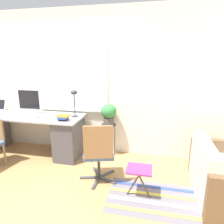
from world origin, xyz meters
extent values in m
plane|color=tan|center=(0.00, 0.00, 0.00)|extent=(14.00, 14.00, 0.00)
cube|color=white|center=(0.00, 0.78, 1.35)|extent=(9.00, 0.06, 2.70)
cube|color=white|center=(-0.15, 0.74, 1.41)|extent=(0.69, 0.02, 1.20)
cube|color=white|center=(-0.15, 0.73, 1.41)|extent=(0.62, 0.01, 1.13)
cube|color=white|center=(0.55, 0.74, 1.41)|extent=(0.69, 0.02, 1.20)
cube|color=white|center=(0.55, 0.73, 1.41)|extent=(0.62, 0.01, 1.13)
cube|color=white|center=(0.20, 0.75, 0.83)|extent=(1.44, 0.11, 0.04)
cube|color=#B2B7BC|center=(-0.62, 0.35, 0.76)|extent=(2.19, 0.70, 0.03)
cube|color=#4C4C51|center=(0.24, 0.35, 0.37)|extent=(0.40, 0.62, 0.74)
cylinder|color=silver|center=(-0.60, 0.47, 0.78)|extent=(0.22, 0.22, 0.02)
cylinder|color=silver|center=(-0.60, 0.47, 0.83)|extent=(0.05, 0.05, 0.08)
cube|color=silver|center=(-0.60, 0.48, 1.05)|extent=(0.45, 0.02, 0.38)
cube|color=black|center=(-0.60, 0.47, 1.05)|extent=(0.43, 0.01, 0.36)
cube|color=silver|center=(-0.58, 0.23, 0.78)|extent=(0.41, 0.15, 0.02)
ellipsoid|color=slate|center=(-0.28, 0.23, 0.79)|extent=(0.04, 0.06, 0.03)
cylinder|color=#2D2D33|center=(0.34, 0.44, 0.78)|extent=(0.13, 0.13, 0.01)
cylinder|color=#2D2D33|center=(0.34, 0.44, 0.99)|extent=(0.02, 0.02, 0.41)
ellipsoid|color=#2D2D33|center=(0.34, 0.44, 1.22)|extent=(0.12, 0.12, 0.08)
cube|color=black|center=(0.23, 0.19, 0.79)|extent=(0.16, 0.13, 0.04)
cube|color=#2851B2|center=(0.22, 0.18, 0.83)|extent=(0.18, 0.17, 0.04)
cube|color=orange|center=(0.24, 0.18, 0.86)|extent=(0.22, 0.17, 0.03)
cylinder|color=olive|center=(-0.74, -0.18, 0.21)|extent=(0.04, 0.04, 0.41)
cube|color=#47474C|center=(0.83, -0.27, 0.01)|extent=(0.30, 0.11, 0.03)
cube|color=#47474C|center=(0.97, -0.38, 0.01)|extent=(0.05, 0.30, 0.03)
cube|color=#47474C|center=(1.11, -0.28, 0.01)|extent=(0.29, 0.14, 0.03)
cube|color=#47474C|center=(1.07, -0.11, 0.01)|extent=(0.21, 0.26, 0.03)
cube|color=#47474C|center=(0.89, -0.10, 0.01)|extent=(0.20, 0.27, 0.03)
cylinder|color=#333338|center=(0.97, -0.23, 0.22)|extent=(0.04, 0.04, 0.37)
cube|color=#4C6699|center=(0.97, -0.23, 0.43)|extent=(0.54, 0.52, 0.06)
cube|color=olive|center=(1.03, -0.44, 0.70)|extent=(0.40, 0.14, 0.48)
cube|color=silver|center=(2.44, -0.27, 0.58)|extent=(0.16, 0.98, 0.35)
cube|color=brown|center=(2.74, 0.27, 0.30)|extent=(0.76, 0.09, 0.59)
cylinder|color=#333338|center=(0.94, 0.59, 0.61)|extent=(0.27, 0.27, 0.02)
cylinder|color=#333338|center=(1.06, 0.59, 0.30)|extent=(0.01, 0.01, 0.60)
cylinder|color=#333338|center=(0.88, 0.69, 0.30)|extent=(0.01, 0.01, 0.60)
cylinder|color=#333338|center=(0.88, 0.49, 0.30)|extent=(0.01, 0.01, 0.60)
cylinder|color=#514C47|center=(0.94, 0.59, 0.69)|extent=(0.19, 0.19, 0.13)
ellipsoid|color=#388442|center=(0.94, 0.59, 0.87)|extent=(0.29, 0.29, 0.26)
cube|color=slate|center=(1.80, -0.54, 0.00)|extent=(1.20, 0.75, 0.01)
cube|color=#DBCC4C|center=(1.80, -0.79, 0.01)|extent=(1.17, 0.06, 0.00)
cube|color=white|center=(1.80, -0.62, 0.01)|extent=(1.17, 0.06, 0.00)
cube|color=#DBCC4C|center=(1.80, -0.45, 0.01)|extent=(1.17, 0.06, 0.00)
cube|color=#334C99|center=(1.80, -0.28, 0.01)|extent=(1.17, 0.06, 0.00)
cube|color=#93337A|center=(1.61, -0.52, 0.41)|extent=(0.33, 0.28, 0.02)
cylinder|color=#4C3D2D|center=(1.55, -0.52, 0.20)|extent=(0.21, 0.02, 0.41)
cylinder|color=#4C3D2D|center=(1.67, -0.52, 0.20)|extent=(0.21, 0.02, 0.41)
camera|label=1|loc=(1.75, -2.87, 1.80)|focal=32.00mm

